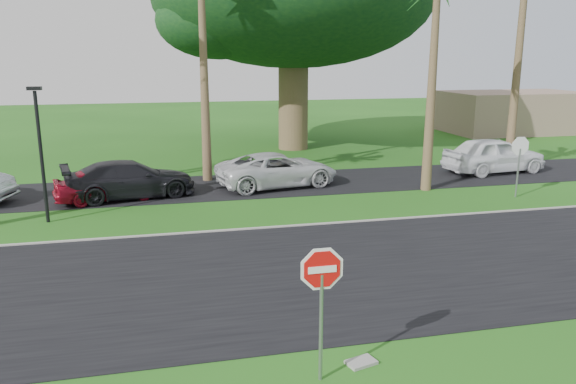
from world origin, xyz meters
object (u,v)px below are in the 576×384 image
Objects in this scene: stop_sign_near at (322,287)px; car_pickup at (494,155)px; stop_sign_far at (520,154)px; car_dark at (130,180)px; car_red at (107,184)px; car_minivan at (277,170)px.

stop_sign_near reaches higher than car_pickup.
car_pickup is at bearing -112.32° from stop_sign_far.
car_pickup is (17.22, 1.20, 0.12)m from car_dark.
stop_sign_near is 20.59m from car_pickup.
car_minivan is at bearing -96.27° from car_red.
car_dark is at bearing -85.54° from car_red.
car_minivan is 11.01m from car_pickup.
car_red is 7.17m from car_minivan.
car_pickup is at bearing -98.85° from car_red.
car_minivan is at bearing -95.68° from car_dark.
car_dark reaches higher than car_red.
stop_sign_far is 0.51× the size of car_dark.
stop_sign_near is 15.25m from car_minivan.
car_red is at bearing -10.90° from stop_sign_far.
stop_sign_far is at bearing -114.44° from car_red.
stop_sign_far reaches higher than car_dark.
car_minivan is at bearing 80.94° from stop_sign_near.
stop_sign_far is at bearing -124.74° from car_minivan.
car_minivan is (2.40, 15.03, -1.03)m from stop_sign_near.
car_dark is 17.26m from car_pickup.
stop_sign_far is 16.55m from car_red.
car_pickup is (18.11, 1.49, 0.19)m from car_red.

